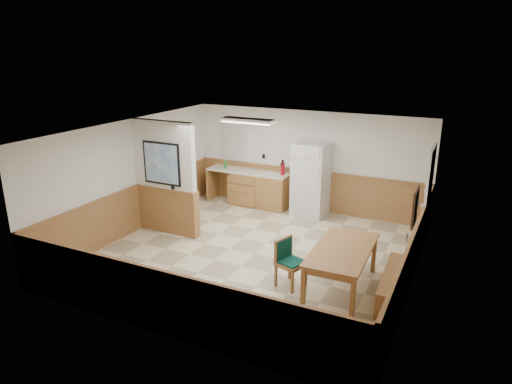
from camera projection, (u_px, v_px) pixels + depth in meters
The scene contains 20 objects.
ground at pixel (255, 254), 9.14m from camera, with size 6.00×6.00×0.00m, color beige.
ceiling at pixel (254, 130), 8.37m from camera, with size 6.00×6.00×0.02m, color white.
back_wall at pixel (308, 161), 11.33m from camera, with size 6.00×0.02×2.50m, color white.
right_wall at pixel (418, 220), 7.51m from camera, with size 0.02×6.00×2.50m, color white.
left_wall at pixel (132, 176), 10.00m from camera, with size 0.02×6.00×2.50m, color white.
wainscot_back at pixel (306, 190), 11.54m from camera, with size 6.00×0.04×1.00m, color #9F673F.
wainscot_right at pixel (412, 261), 7.75m from camera, with size 0.04×6.00×1.00m, color #9F673F.
wainscot_left at pixel (135, 209), 10.23m from camera, with size 0.04×6.00×1.00m, color #9F673F.
partition_wall at pixel (165, 179), 9.87m from camera, with size 1.50×0.20×2.50m.
kitchen_counter at pixel (258, 188), 11.80m from camera, with size 2.20×0.61×1.00m.
exterior_door at pixel (427, 198), 9.21m from camera, with size 0.07×1.02×2.15m.
kitchen_window at pixel (233, 142), 12.09m from camera, with size 0.80×0.04×1.00m.
wall_painting at pixel (415, 208), 7.17m from camera, with size 0.04×0.50×0.60m.
fluorescent_fixture at pixel (248, 120), 9.84m from camera, with size 1.20×0.30×0.09m.
refrigerator at pixel (311, 180), 11.02m from camera, with size 0.83×0.75×1.79m.
dining_table at pixel (342, 253), 7.65m from camera, with size 0.95×1.83×0.75m.
dining_bench at pixel (394, 279), 7.45m from camera, with size 0.40×1.62×0.45m.
dining_chair at pixel (287, 258), 7.84m from camera, with size 0.69×0.56×0.85m.
fire_extinguisher at pixel (283, 168), 11.36m from camera, with size 0.12×0.12×0.39m.
soap_bottle at pixel (225, 164), 11.99m from camera, with size 0.07×0.07×0.22m, color #178329.
Camera 1 is at (3.66, -7.47, 3.98)m, focal length 32.00 mm.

